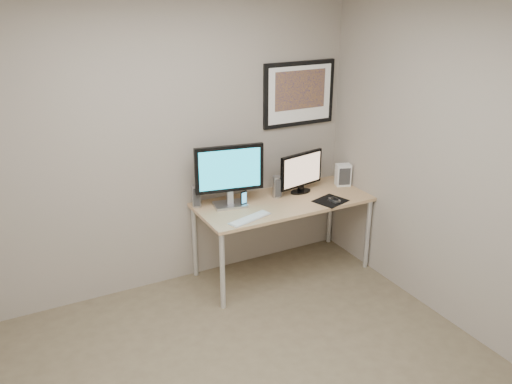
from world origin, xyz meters
TOP-DOWN VIEW (x-y plane):
  - room at (0.00, 0.45)m, footprint 3.60×3.60m
  - desk at (1.00, 1.35)m, footprint 1.60×0.70m
  - framed_art at (1.35, 1.68)m, footprint 0.75×0.04m
  - monitor_large at (0.52, 1.46)m, footprint 0.61×0.24m
  - monitor_tv at (1.25, 1.45)m, footprint 0.49×0.16m
  - speaker_left at (0.25, 1.59)m, footprint 0.10×0.10m
  - speaker_right at (0.99, 1.45)m, footprint 0.09×0.09m
  - phone_dock at (0.62, 1.40)m, footprint 0.08×0.08m
  - keyboard at (0.54, 1.12)m, footprint 0.42×0.22m
  - mousepad at (1.37, 1.14)m, footprint 0.33×0.31m
  - mouse at (1.40, 1.11)m, footprint 0.06×0.11m
  - fan_unit at (1.72, 1.42)m, footprint 0.17×0.14m

SIDE VIEW (x-z plane):
  - desk at x=1.00m, z-range 0.30..1.03m
  - mousepad at x=1.37m, z-range 0.73..0.73m
  - keyboard at x=0.54m, z-range 0.73..0.74m
  - mouse at x=1.40m, z-range 0.73..0.77m
  - phone_dock at x=0.62m, z-range 0.73..0.87m
  - speaker_left at x=0.25m, z-range 0.73..0.93m
  - speaker_right at x=0.99m, z-range 0.73..0.93m
  - fan_unit at x=1.72m, z-range 0.73..0.94m
  - monitor_tv at x=1.25m, z-range 0.74..1.13m
  - monitor_large at x=0.52m, z-range 0.76..1.32m
  - framed_art at x=1.35m, z-range 1.32..1.92m
  - room at x=0.00m, z-range -0.16..3.44m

